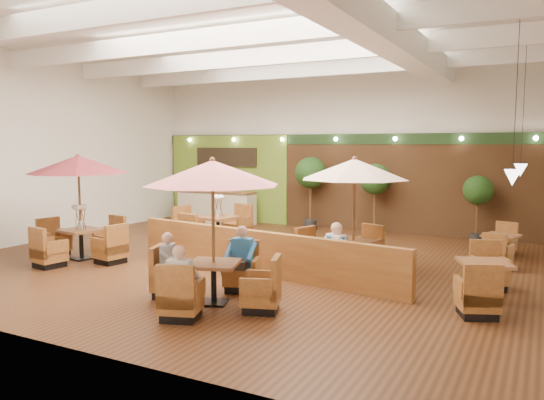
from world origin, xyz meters
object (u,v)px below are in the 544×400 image
Objects in this scene: diner_1 at (241,252)px; table_4 at (484,282)px; table_5 at (500,248)px; topiary_1 at (375,182)px; table_1 at (213,205)px; topiary_0 at (311,176)px; topiary_2 at (478,193)px; table_0 at (79,188)px; table_2 at (351,189)px; diner_4 at (338,247)px; booth_divider at (259,253)px; diner_3 at (338,248)px; service_counter at (216,207)px; diner_2 at (170,258)px; diner_0 at (180,274)px; table_3 at (210,228)px.

table_4 is at bearing -172.38° from diner_1.
table_5 is 1.05× the size of topiary_1.
table_1 reaches higher than topiary_0.
topiary_2 is (-0.83, 6.21, 1.11)m from table_4.
table_0 is 10.52m from table_5.
table_2 is 1.37× the size of topiary_2.
diner_4 is at bearing -147.53° from diner_1.
diner_3 is at bearing 12.24° from booth_divider.
service_counter is at bearing 163.20° from table_2.
table_0 is at bearing 143.44° from table_1.
table_5 is at bearing -140.00° from diner_1.
topiary_0 is at bearing 3.12° from service_counter.
table_0 is at bearing -127.89° from topiary_1.
table_0 is 1.12× the size of table_5.
diner_1 reaches higher than diner_2.
table_5 is 2.88× the size of diner_1.
topiary_1 is (5.45, 7.00, -0.11)m from table_0.
diner_2 is (-0.97, 0.00, -1.06)m from table_1.
table_5 is 2.79m from topiary_2.
table_1 reaches higher than table_2.
topiary_1 is 9.61m from diner_0.
diner_1 is 2.04m from diner_3.
topiary_0 is at bearing 111.82° from table_4.
diner_1 is at bearing -114.61° from topiary_2.
booth_divider is at bearing 140.23° from diner_2.
table_3 is 7.76m from table_5.
table_1 is 1.43m from diner_0.
booth_divider is 8.93× the size of diner_0.
booth_divider is at bearing -76.65° from topiary_0.
service_counter is 8.67m from table_2.
table_2 is 1.20× the size of topiary_1.
table_1 is 1.21× the size of topiary_1.
table_3 is at bearing 101.44° from diner_0.
table_4 is 1.38× the size of topiary_2.
table_5 is 6.79m from diner_1.
diner_3 is at bearing -107.73° from topiary_2.
table_4 is 3.51× the size of diner_3.
topiary_0 is 5.31m from topiary_2.
diner_0 is (0.31, -3.22, 0.27)m from booth_divider.
table_0 reaches higher than table_3.
diner_0 reaches higher than diner_3.
topiary_0 is 9.78m from diner_0.
table_1 is at bearing -8.47° from table_0.
diner_2 is at bearing -97.79° from booth_divider.
table_3 is at bearing -150.62° from topiary_2.
topiary_1 is at bearing 180.00° from topiary_2.
table_1 is at bearing -78.07° from topiary_0.
table_5 is (4.63, 3.94, -0.17)m from booth_divider.
topiary_1 is (2.22, 0.00, -0.14)m from topiary_0.
diner_1 is at bearing 70.93° from table_1.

